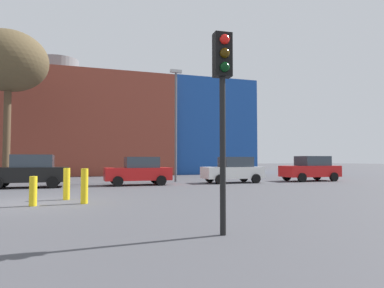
{
  "coord_description": "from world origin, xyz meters",
  "views": [
    {
      "loc": [
        1.67,
        -13.06,
        1.5
      ],
      "look_at": [
        7.91,
        5.94,
        2.41
      ],
      "focal_mm": 31.87,
      "sensor_mm": 36.0,
      "label": 1
    }
  ],
  "objects_px": {
    "bare_tree_0": "(9,62)",
    "parked_car_2": "(29,171)",
    "bollard_yellow_1": "(67,184)",
    "parked_car_5": "(311,169)",
    "bollard_yellow_2": "(33,191)",
    "parked_car_4": "(233,170)",
    "street_lamp": "(176,118)",
    "bollard_yellow_0": "(84,186)",
    "parked_car_3": "(139,171)",
    "traffic_light_near_right": "(223,86)"
  },
  "relations": [
    {
      "from": "bare_tree_0",
      "to": "bollard_yellow_1",
      "type": "xyz_separation_m",
      "value": [
        4.22,
        -11.84,
        -7.5
      ]
    },
    {
      "from": "parked_car_4",
      "to": "bollard_yellow_1",
      "type": "height_order",
      "value": "parked_car_4"
    },
    {
      "from": "bollard_yellow_1",
      "to": "bollard_yellow_2",
      "type": "distance_m",
      "value": 1.79
    },
    {
      "from": "traffic_light_near_right",
      "to": "parked_car_5",
      "type": "bearing_deg",
      "value": 140.77
    },
    {
      "from": "parked_car_5",
      "to": "bare_tree_0",
      "type": "bearing_deg",
      "value": -14.97
    },
    {
      "from": "bollard_yellow_0",
      "to": "parked_car_5",
      "type": "bearing_deg",
      "value": 27.42
    },
    {
      "from": "parked_car_3",
      "to": "parked_car_5",
      "type": "xyz_separation_m",
      "value": [
        12.04,
        0.0,
        0.04
      ]
    },
    {
      "from": "parked_car_3",
      "to": "parked_car_4",
      "type": "xyz_separation_m",
      "value": [
        6.1,
        0.0,
        0.01
      ]
    },
    {
      "from": "bollard_yellow_1",
      "to": "parked_car_5",
      "type": "bearing_deg",
      "value": 22.3
    },
    {
      "from": "parked_car_4",
      "to": "bollard_yellow_2",
      "type": "relative_size",
      "value": 4.01
    },
    {
      "from": "parked_car_3",
      "to": "bollard_yellow_0",
      "type": "relative_size",
      "value": 3.2
    },
    {
      "from": "parked_car_2",
      "to": "parked_car_5",
      "type": "xyz_separation_m",
      "value": [
        17.92,
        0.0,
        -0.01
      ]
    },
    {
      "from": "bollard_yellow_1",
      "to": "bare_tree_0",
      "type": "bearing_deg",
      "value": 109.64
    },
    {
      "from": "parked_car_3",
      "to": "bare_tree_0",
      "type": "xyz_separation_m",
      "value": [
        -7.98,
        5.36,
        7.26
      ]
    },
    {
      "from": "parked_car_5",
      "to": "bollard_yellow_1",
      "type": "xyz_separation_m",
      "value": [
        -15.8,
        -6.48,
        -0.27
      ]
    },
    {
      "from": "parked_car_4",
      "to": "bollard_yellow_2",
      "type": "bearing_deg",
      "value": 36.4
    },
    {
      "from": "traffic_light_near_right",
      "to": "street_lamp",
      "type": "xyz_separation_m",
      "value": [
        3.42,
        15.94,
        1.35
      ]
    },
    {
      "from": "parked_car_2",
      "to": "parked_car_3",
      "type": "bearing_deg",
      "value": -180.0
    },
    {
      "from": "parked_car_3",
      "to": "bollard_yellow_2",
      "type": "xyz_separation_m",
      "value": [
        -4.72,
        -7.98,
        -0.34
      ]
    },
    {
      "from": "parked_car_4",
      "to": "bollard_yellow_0",
      "type": "height_order",
      "value": "parked_car_4"
    },
    {
      "from": "traffic_light_near_right",
      "to": "bollard_yellow_2",
      "type": "xyz_separation_m",
      "value": [
        -4.15,
        5.82,
        -2.51
      ]
    },
    {
      "from": "parked_car_2",
      "to": "parked_car_4",
      "type": "height_order",
      "value": "parked_car_2"
    },
    {
      "from": "parked_car_5",
      "to": "bollard_yellow_2",
      "type": "bearing_deg",
      "value": 25.47
    },
    {
      "from": "parked_car_5",
      "to": "bollard_yellow_2",
      "type": "height_order",
      "value": "parked_car_5"
    },
    {
      "from": "bollard_yellow_2",
      "to": "street_lamp",
      "type": "relative_size",
      "value": 0.13
    },
    {
      "from": "bare_tree_0",
      "to": "parked_car_3",
      "type": "bearing_deg",
      "value": -33.85
    },
    {
      "from": "traffic_light_near_right",
      "to": "parked_car_3",
      "type": "bearing_deg",
      "value": -179.17
    },
    {
      "from": "parked_car_3",
      "to": "traffic_light_near_right",
      "type": "relative_size",
      "value": 0.94
    },
    {
      "from": "parked_car_4",
      "to": "parked_car_3",
      "type": "bearing_deg",
      "value": 0.0
    },
    {
      "from": "parked_car_5",
      "to": "traffic_light_near_right",
      "type": "distance_m",
      "value": 18.81
    },
    {
      "from": "parked_car_4",
      "to": "traffic_light_near_right",
      "type": "xyz_separation_m",
      "value": [
        -6.67,
        -13.8,
        2.16
      ]
    },
    {
      "from": "bollard_yellow_2",
      "to": "parked_car_3",
      "type": "bearing_deg",
      "value": 59.4
    },
    {
      "from": "bollard_yellow_2",
      "to": "street_lamp",
      "type": "bearing_deg",
      "value": 53.21
    },
    {
      "from": "parked_car_5",
      "to": "bare_tree_0",
      "type": "height_order",
      "value": "bare_tree_0"
    },
    {
      "from": "bare_tree_0",
      "to": "parked_car_2",
      "type": "bearing_deg",
      "value": -68.54
    },
    {
      "from": "parked_car_4",
      "to": "bollard_yellow_2",
      "type": "height_order",
      "value": "parked_car_4"
    },
    {
      "from": "parked_car_4",
      "to": "bollard_yellow_0",
      "type": "distance_m",
      "value": 12.15
    },
    {
      "from": "bollard_yellow_1",
      "to": "street_lamp",
      "type": "bearing_deg",
      "value": 52.52
    },
    {
      "from": "parked_car_5",
      "to": "street_lamp",
      "type": "height_order",
      "value": "street_lamp"
    },
    {
      "from": "parked_car_3",
      "to": "traffic_light_near_right",
      "type": "distance_m",
      "value": 13.98
    },
    {
      "from": "parked_car_5",
      "to": "street_lamp",
      "type": "distance_m",
      "value": 10.06
    },
    {
      "from": "parked_car_2",
      "to": "parked_car_4",
      "type": "distance_m",
      "value": 11.98
    },
    {
      "from": "parked_car_3",
      "to": "parked_car_4",
      "type": "bearing_deg",
      "value": -180.0
    },
    {
      "from": "bollard_yellow_1",
      "to": "street_lamp",
      "type": "height_order",
      "value": "street_lamp"
    },
    {
      "from": "parked_car_4",
      "to": "parked_car_2",
      "type": "bearing_deg",
      "value": 0.0
    },
    {
      "from": "parked_car_4",
      "to": "bollard_yellow_0",
      "type": "relative_size",
      "value": 3.22
    },
    {
      "from": "parked_car_4",
      "to": "bollard_yellow_0",
      "type": "bearing_deg",
      "value": 40.43
    },
    {
      "from": "parked_car_2",
      "to": "traffic_light_near_right",
      "type": "relative_size",
      "value": 1.0
    },
    {
      "from": "bare_tree_0",
      "to": "bollard_yellow_2",
      "type": "xyz_separation_m",
      "value": [
        3.26,
        -13.34,
        -7.61
      ]
    },
    {
      "from": "parked_car_2",
      "to": "bollard_yellow_0",
      "type": "relative_size",
      "value": 3.41
    }
  ]
}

